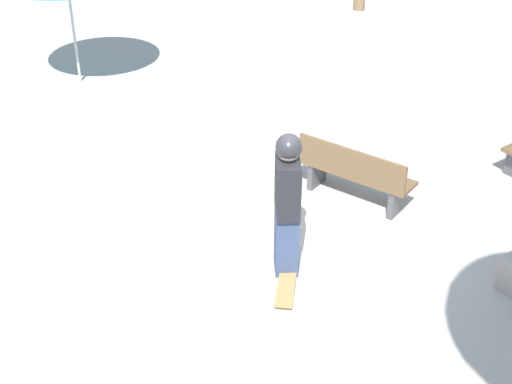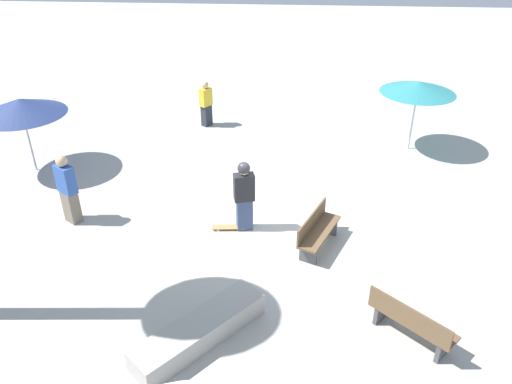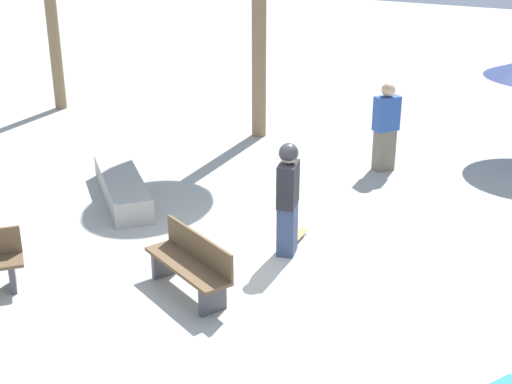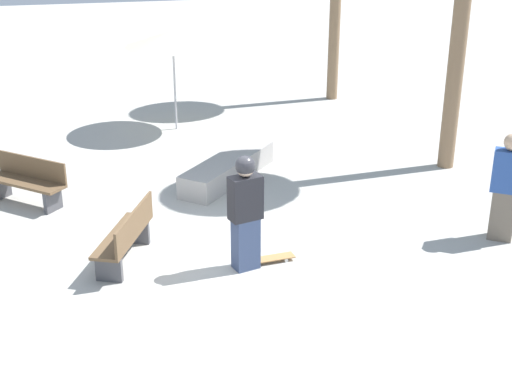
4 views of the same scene
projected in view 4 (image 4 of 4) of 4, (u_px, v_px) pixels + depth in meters
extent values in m
plane|color=#B2AFA8|center=(198.00, 266.00, 10.77)|extent=(60.00, 60.00, 0.00)
cube|color=#38476B|center=(246.00, 243.00, 10.58)|extent=(0.35, 0.42, 0.81)
cube|color=#232328|center=(245.00, 198.00, 10.29)|extent=(0.38, 0.53, 0.67)
sphere|color=beige|center=(245.00, 168.00, 10.12)|extent=(0.26, 0.26, 0.26)
sphere|color=#2D2D33|center=(245.00, 166.00, 10.10)|extent=(0.29, 0.29, 0.29)
cube|color=#B7844C|center=(269.00, 258.00, 10.86)|extent=(0.27, 0.82, 0.02)
cylinder|color=silver|center=(282.00, 255.00, 11.02)|extent=(0.03, 0.06, 0.05)
cylinder|color=silver|center=(286.00, 260.00, 10.88)|extent=(0.03, 0.06, 0.05)
cylinder|color=silver|center=(252.00, 260.00, 10.88)|extent=(0.03, 0.06, 0.05)
cylinder|color=silver|center=(256.00, 265.00, 10.73)|extent=(0.03, 0.06, 0.05)
cube|color=#A8A39E|center=(228.00, 169.00, 13.99)|extent=(2.42, 2.25, 0.44)
cube|color=#47474C|center=(109.00, 269.00, 10.28)|extent=(0.23, 0.39, 0.40)
cube|color=#47474C|center=(137.00, 232.00, 11.41)|extent=(0.23, 0.39, 0.40)
cube|color=brown|center=(123.00, 236.00, 10.76)|extent=(1.64, 1.05, 0.05)
cube|color=brown|center=(134.00, 223.00, 10.64)|extent=(1.48, 0.68, 0.40)
cube|color=#47474C|center=(53.00, 200.00, 12.60)|extent=(0.35, 0.32, 0.40)
cube|color=#47474C|center=(2.00, 188.00, 13.14)|extent=(0.35, 0.32, 0.40)
cube|color=brown|center=(25.00, 182.00, 12.78)|extent=(1.39, 1.49, 0.05)
cube|color=brown|center=(32.00, 167.00, 12.86)|extent=(1.09, 1.22, 0.40)
cylinder|color=#B7B7BC|center=(175.00, 83.00, 16.73)|extent=(0.05, 0.05, 2.23)
cone|color=beige|center=(173.00, 38.00, 16.32)|extent=(2.22, 2.22, 0.37)
cylinder|color=#896B4C|center=(461.00, 22.00, 13.65)|extent=(0.33, 0.33, 5.90)
cube|color=#726656|center=(502.00, 215.00, 11.49)|extent=(0.44, 0.47, 0.83)
cube|color=#2D519E|center=(509.00, 171.00, 11.20)|extent=(0.50, 0.56, 0.69)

